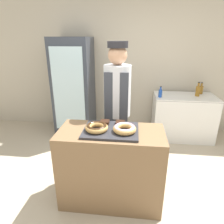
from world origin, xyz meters
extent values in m
plane|color=#B7A88E|center=(0.00, 0.00, 0.00)|extent=(14.00, 14.00, 0.00)
cube|color=#BCB29E|center=(0.00, 2.13, 1.35)|extent=(8.00, 0.06, 2.70)
cube|color=brown|center=(0.00, 0.00, 0.45)|extent=(1.13, 0.54, 0.89)
cube|color=#2D2D33|center=(0.00, 0.00, 0.90)|extent=(0.57, 0.44, 0.02)
torus|color=tan|center=(-0.14, -0.04, 0.95)|extent=(0.24, 0.24, 0.06)
torus|color=#331E0F|center=(-0.14, -0.04, 0.96)|extent=(0.21, 0.21, 0.04)
torus|color=tan|center=(0.14, -0.04, 0.95)|extent=(0.24, 0.24, 0.06)
torus|color=#EFADC6|center=(0.14, -0.04, 0.96)|extent=(0.21, 0.21, 0.04)
cube|color=black|center=(-0.09, 0.14, 0.93)|extent=(0.10, 0.10, 0.03)
cube|color=black|center=(0.09, 0.14, 0.93)|extent=(0.10, 0.10, 0.03)
cylinder|color=#4C4C51|center=(0.01, 0.57, 0.43)|extent=(0.25, 0.25, 0.86)
cylinder|color=silver|center=(0.01, 0.57, 1.18)|extent=(0.34, 0.34, 0.65)
cube|color=#383D47|center=(0.01, 0.41, 0.76)|extent=(0.29, 0.02, 1.36)
sphere|color=tan|center=(0.01, 0.57, 1.62)|extent=(0.23, 0.23, 0.23)
cylinder|color=#232328|center=(0.01, 0.57, 1.74)|extent=(0.24, 0.24, 0.08)
cube|color=#333842|center=(-0.91, 1.73, 0.92)|extent=(0.68, 0.67, 1.83)
cube|color=silver|center=(-0.91, 1.39, 0.95)|extent=(0.56, 0.02, 1.46)
cube|color=white|center=(1.16, 1.73, 0.41)|extent=(1.09, 0.63, 0.82)
cube|color=gray|center=(1.16, 1.73, 0.80)|extent=(1.09, 0.63, 0.01)
cylinder|color=#99661E|center=(1.37, 1.75, 0.91)|extent=(0.08, 0.08, 0.17)
cylinder|color=#99661E|center=(1.37, 1.75, 1.03)|extent=(0.03, 0.03, 0.07)
cylinder|color=black|center=(1.37, 1.75, 1.07)|extent=(0.04, 0.04, 0.01)
cylinder|color=#1E4CB2|center=(0.69, 1.60, 0.89)|extent=(0.06, 0.06, 0.13)
cylinder|color=#1E4CB2|center=(0.69, 1.60, 0.98)|extent=(0.03, 0.03, 0.05)
cylinder|color=black|center=(0.69, 1.60, 1.01)|extent=(0.03, 0.03, 0.01)
cylinder|color=#99661E|center=(1.47, 1.91, 0.90)|extent=(0.07, 0.07, 0.15)
cylinder|color=#99661E|center=(1.47, 1.91, 1.00)|extent=(0.03, 0.03, 0.06)
cylinder|color=black|center=(1.47, 1.91, 1.03)|extent=(0.04, 0.04, 0.01)
camera|label=1|loc=(0.22, -1.89, 1.83)|focal=32.00mm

